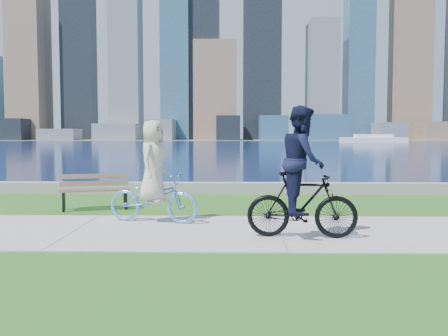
# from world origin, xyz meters

# --- Properties ---
(ground) EXTENTS (320.00, 320.00, 0.00)m
(ground) POSITION_xyz_m (0.00, 0.00, 0.00)
(ground) COLOR #235817
(ground) RESTS_ON ground
(concrete_path) EXTENTS (80.00, 3.50, 0.02)m
(concrete_path) POSITION_xyz_m (0.00, 0.00, 0.01)
(concrete_path) COLOR #9C9B97
(concrete_path) RESTS_ON ground
(seawall) EXTENTS (90.00, 0.50, 0.35)m
(seawall) POSITION_xyz_m (0.00, 6.20, 0.17)
(seawall) COLOR gray
(seawall) RESTS_ON ground
(bay_water) EXTENTS (320.00, 131.00, 0.01)m
(bay_water) POSITION_xyz_m (0.00, 72.00, 0.00)
(bay_water) COLOR #0B1B49
(bay_water) RESTS_ON ground
(far_shore) EXTENTS (320.00, 30.00, 0.12)m
(far_shore) POSITION_xyz_m (0.00, 130.00, 0.06)
(far_shore) COLOR gray
(far_shore) RESTS_ON ground
(city_skyline) EXTENTS (176.39, 21.96, 76.00)m
(city_skyline) POSITION_xyz_m (3.79, 129.94, 23.71)
(city_skyline) COLOR navy
(city_skyline) RESTS_ON ground
(ferry_far) EXTENTS (12.80, 3.66, 1.74)m
(ferry_far) POSITION_xyz_m (30.71, 90.80, 0.72)
(ferry_far) COLOR white
(ferry_far) RESTS_ON ground
(park_bench) EXTENTS (1.81, 1.07, 0.89)m
(park_bench) POSITION_xyz_m (-0.41, 2.82, 0.54)
(park_bench) COLOR black
(park_bench) RESTS_ON ground
(cyclist_woman) EXTENTS (1.18, 2.12, 2.19)m
(cyclist_woman) POSITION_xyz_m (1.40, 0.93, 0.83)
(cyclist_woman) COLOR #5E9AE6
(cyclist_woman) RESTS_ON ground
(cyclist_man) EXTENTS (0.82, 2.05, 2.40)m
(cyclist_man) POSITION_xyz_m (4.37, -0.60, 1.03)
(cyclist_man) COLOR black
(cyclist_man) RESTS_ON ground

